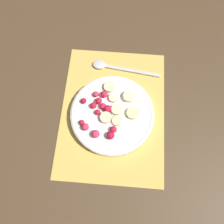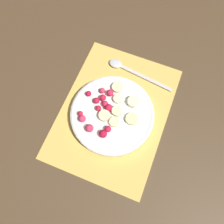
{
  "view_description": "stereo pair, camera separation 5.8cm",
  "coord_description": "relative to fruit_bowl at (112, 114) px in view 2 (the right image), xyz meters",
  "views": [
    {
      "loc": [
        0.21,
        0.01,
        0.58
      ],
      "look_at": [
        0.01,
        -0.0,
        0.04
      ],
      "focal_mm": 35.0,
      "sensor_mm": 36.0,
      "label": 1
    },
    {
      "loc": [
        0.19,
        0.07,
        0.58
      ],
      "look_at": [
        0.01,
        -0.0,
        0.04
      ],
      "focal_mm": 35.0,
      "sensor_mm": 36.0,
      "label": 2
    }
  ],
  "objects": [
    {
      "name": "placemat",
      "position": [
        -0.01,
        0.0,
        -0.02
      ],
      "size": [
        0.39,
        0.29,
        0.01
      ],
      "color": "#E0B251",
      "rests_on": "ground_plane"
    },
    {
      "name": "ground_plane",
      "position": [
        -0.01,
        0.0,
        -0.02
      ],
      "size": [
        3.0,
        3.0,
        0.0
      ],
      "primitive_type": "plane",
      "color": "#4C3823"
    },
    {
      "name": "spoon",
      "position": [
        -0.15,
        -0.01,
        -0.01
      ],
      "size": [
        0.04,
        0.21,
        0.01
      ],
      "rotation": [
        0.0,
        0.0,
        4.59
      ],
      "color": "silver",
      "rests_on": "placemat"
    },
    {
      "name": "fruit_bowl",
      "position": [
        0.0,
        0.0,
        0.0
      ],
      "size": [
        0.23,
        0.23,
        0.05
      ],
      "color": "white",
      "rests_on": "placemat"
    }
  ]
}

